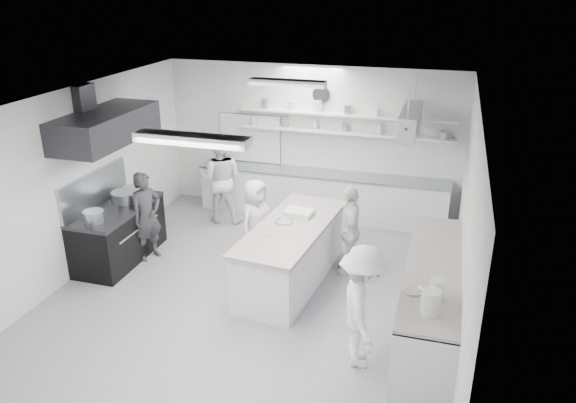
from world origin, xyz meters
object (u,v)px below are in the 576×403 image
(right_counter, at_px, (431,298))
(cook_stove, at_px, (147,216))
(stove, at_px, (119,235))
(prep_island, at_px, (291,255))
(back_counter, at_px, (321,195))
(cook_back, at_px, (221,179))

(right_counter, xyz_separation_m, cook_stove, (-4.79, 0.79, 0.31))
(cook_stove, bearing_deg, stove, 136.57)
(stove, distance_m, prep_island, 3.05)
(cook_stove, bearing_deg, prep_island, -67.18)
(right_counter, bearing_deg, back_counter, 124.65)
(stove, relative_size, prep_island, 0.72)
(right_counter, relative_size, cook_back, 1.86)
(stove, distance_m, back_counter, 4.03)
(right_counter, bearing_deg, cook_back, 147.95)
(cook_stove, xyz_separation_m, cook_back, (0.59, 1.84, 0.11))
(back_counter, xyz_separation_m, cook_back, (-1.85, -0.77, 0.43))
(back_counter, distance_m, cook_back, 2.05)
(stove, bearing_deg, cook_stove, 21.90)
(cook_stove, bearing_deg, right_counter, -74.66)
(cook_stove, relative_size, cook_back, 0.88)
(stove, distance_m, cook_back, 2.33)
(right_counter, relative_size, cook_stove, 2.12)
(stove, bearing_deg, cook_back, 62.61)
(cook_stove, height_order, cook_back, cook_back)
(cook_stove, distance_m, cook_back, 1.94)
(prep_island, xyz_separation_m, cook_stove, (-2.59, 0.08, 0.32))
(stove, height_order, right_counter, right_counter)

